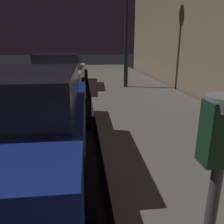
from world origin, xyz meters
The scene contains 3 objects.
parking_meter centered at (4.37, 0.17, 1.22)m, with size 0.19×0.19×1.42m.
car_blue centered at (2.85, 2.66, 0.71)m, with size 2.12×4.39×1.43m.
car_white centered at (2.85, 8.54, 0.71)m, with size 2.28×4.17×1.43m.
Camera 1 is at (3.75, -0.69, 1.78)m, focal length 35.81 mm.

